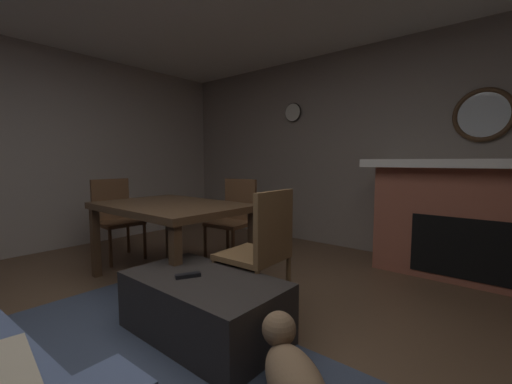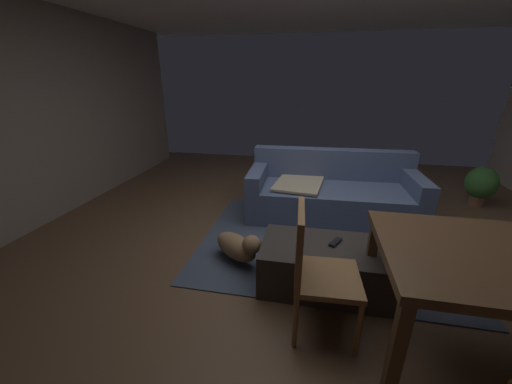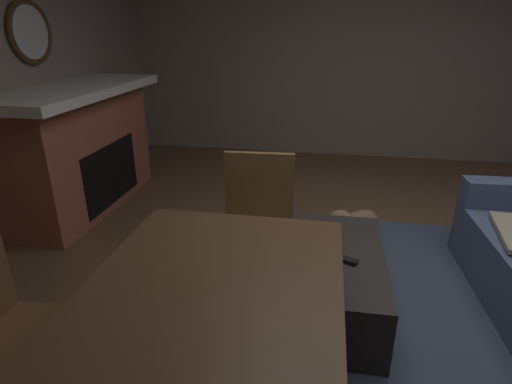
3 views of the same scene
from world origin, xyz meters
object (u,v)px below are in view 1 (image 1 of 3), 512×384
object	(u,v)px
round_wall_mirror	(483,115)
dining_table	(171,212)
fireplace	(473,219)
ottoman_coffee_table	(204,307)
dining_chair_south	(235,214)
tv_remote	(188,275)
small_dog	(292,373)
dining_chair_east	(115,214)
dining_chair_west	(262,245)
wall_clock	(293,112)

from	to	relation	value
round_wall_mirror	dining_table	xyz separation A→B (m)	(2.19, 2.16, -0.94)
fireplace	dining_table	bearing A→B (deg)	40.53
fireplace	ottoman_coffee_table	bearing A→B (deg)	63.20
round_wall_mirror	dining_chair_south	xyz separation A→B (m)	(2.20, 1.28, -1.07)
round_wall_mirror	dining_table	world-z (taller)	round_wall_mirror
tv_remote	dining_chair_south	xyz separation A→B (m)	(0.94, -1.42, 0.12)
tv_remote	small_dog	distance (m)	0.92
ottoman_coffee_table	fireplace	bearing A→B (deg)	-116.80
fireplace	tv_remote	size ratio (longest dim) A/B	12.09
dining_chair_east	small_dog	distance (m)	3.01
round_wall_mirror	dining_chair_west	distance (m)	2.64
tv_remote	wall_clock	distance (m)	3.21
dining_chair_east	dining_table	bearing A→B (deg)	179.85
round_wall_mirror	ottoman_coffee_table	distance (m)	3.21
small_dog	wall_clock	xyz separation A→B (m)	(1.88, -2.81, 1.65)
dining_chair_west	small_dog	world-z (taller)	dining_chair_west
dining_chair_south	wall_clock	bearing A→B (deg)	-87.33
round_wall_mirror	wall_clock	distance (m)	2.28
dining_chair_south	dining_chair_east	world-z (taller)	same
dining_table	dining_chair_west	world-z (taller)	dining_chair_west
round_wall_mirror	small_dog	xyz separation A→B (m)	(0.38, 2.81, -1.41)
fireplace	small_dog	distance (m)	2.59
dining_chair_south	dining_chair_west	xyz separation A→B (m)	(-1.11, 0.88, 0.00)
dining_table	wall_clock	world-z (taller)	wall_clock
round_wall_mirror	dining_table	bearing A→B (deg)	44.57
tv_remote	dining_table	distance (m)	1.10
dining_chair_west	small_dog	size ratio (longest dim) A/B	1.67
dining_chair_south	dining_chair_east	distance (m)	1.40
small_dog	tv_remote	bearing A→B (deg)	-7.47
round_wall_mirror	dining_chair_south	world-z (taller)	round_wall_mirror
wall_clock	dining_chair_east	bearing A→B (deg)	64.38
round_wall_mirror	ottoman_coffee_table	world-z (taller)	round_wall_mirror
round_wall_mirror	dining_chair_south	bearing A→B (deg)	30.13
round_wall_mirror	small_dog	distance (m)	3.17
fireplace	ottoman_coffee_table	world-z (taller)	fireplace
ottoman_coffee_table	dining_chair_west	xyz separation A→B (m)	(-0.10, -0.48, 0.33)
fireplace	small_dog	xyz separation A→B (m)	(0.38, 2.53, -0.40)
dining_chair_south	ottoman_coffee_table	bearing A→B (deg)	126.77
round_wall_mirror	wall_clock	size ratio (longest dim) A/B	1.99
ottoman_coffee_table	dining_table	size ratio (longest dim) A/B	0.75
dining_chair_west	dining_chair_east	bearing A→B (deg)	0.04
fireplace	dining_chair_east	bearing A→B (deg)	29.59
dining_chair_west	ottoman_coffee_table	bearing A→B (deg)	78.50
fireplace	dining_chair_east	world-z (taller)	fireplace
fireplace	ottoman_coffee_table	distance (m)	2.66
fireplace	dining_chair_west	distance (m)	2.17
round_wall_mirror	dining_chair_east	world-z (taller)	round_wall_mirror
dining_chair_west	small_dog	xyz separation A→B (m)	(-0.71, 0.66, -0.34)
fireplace	tv_remote	bearing A→B (deg)	62.26
dining_chair_south	fireplace	bearing A→B (deg)	-155.73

